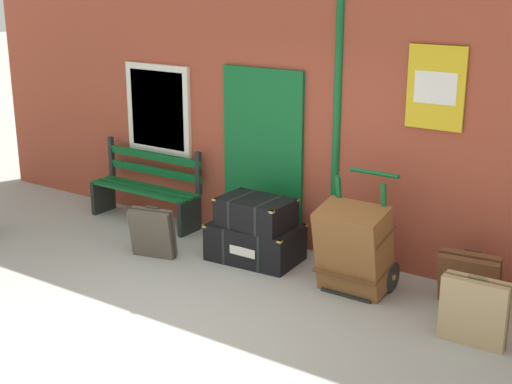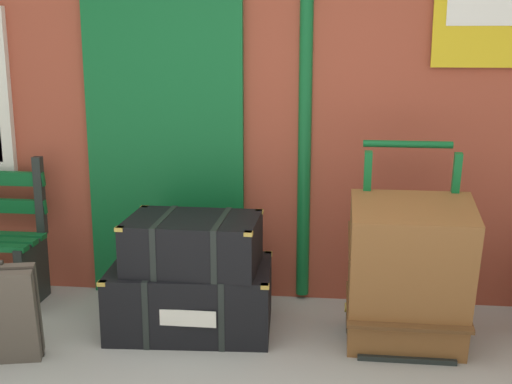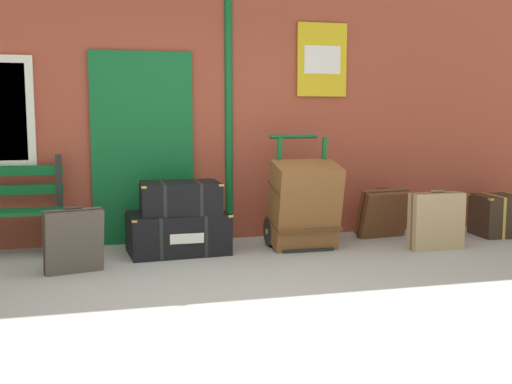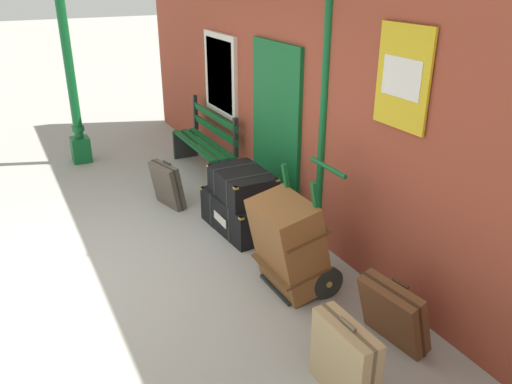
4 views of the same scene
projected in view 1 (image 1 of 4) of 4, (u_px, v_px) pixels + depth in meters
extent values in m
plane|color=#A3A099|center=(169.00, 329.00, 6.69)|extent=(60.00, 60.00, 0.00)
cube|color=#9E422D|center=(314.00, 114.00, 8.28)|extent=(10.40, 0.30, 3.20)
cube|color=#0F5B28|center=(263.00, 157.00, 8.62)|extent=(1.10, 0.05, 2.10)
cube|color=#093718|center=(262.00, 157.00, 8.61)|extent=(0.06, 0.02, 2.10)
cube|color=silver|center=(158.00, 109.00, 9.38)|extent=(1.04, 0.06, 1.16)
cube|color=silver|center=(158.00, 109.00, 9.37)|extent=(0.88, 0.02, 1.00)
cylinder|color=#0F5B28|center=(337.00, 120.00, 7.95)|extent=(0.09, 0.09, 3.14)
cube|color=gold|center=(436.00, 88.00, 7.21)|extent=(0.60, 0.02, 0.84)
cube|color=white|center=(435.00, 88.00, 7.20)|extent=(0.44, 0.01, 0.32)
cube|color=#0F5B28|center=(136.00, 192.00, 9.32)|extent=(1.60, 0.09, 0.04)
cube|color=#0F5B28|center=(144.00, 189.00, 9.43)|extent=(1.60, 0.09, 0.04)
cube|color=#0F5B28|center=(151.00, 186.00, 9.54)|extent=(1.60, 0.09, 0.04)
cube|color=#0F5B28|center=(153.00, 171.00, 9.53)|extent=(1.60, 0.05, 0.10)
cube|color=#0F5B28|center=(153.00, 156.00, 9.47)|extent=(1.60, 0.05, 0.10)
cube|color=black|center=(103.00, 196.00, 9.90)|extent=(0.06, 0.40, 0.45)
cube|color=black|center=(112.00, 157.00, 9.91)|extent=(0.06, 0.06, 0.56)
cube|color=black|center=(190.00, 216.00, 9.08)|extent=(0.06, 0.40, 0.45)
cube|color=black|center=(199.00, 174.00, 9.09)|extent=(0.06, 0.06, 0.56)
cube|color=black|center=(255.00, 242.00, 8.25)|extent=(1.04, 0.71, 0.42)
cube|color=black|center=(238.00, 239.00, 8.35)|extent=(0.08, 0.65, 0.43)
cube|color=black|center=(272.00, 246.00, 8.14)|extent=(0.08, 0.65, 0.43)
cube|color=#B79338|center=(205.00, 226.00, 8.17)|extent=(0.05, 0.05, 0.02)
cube|color=#B79338|center=(280.00, 242.00, 7.71)|extent=(0.05, 0.05, 0.02)
cube|color=#B79338|center=(233.00, 212.00, 8.67)|extent=(0.05, 0.05, 0.02)
cube|color=#B79338|center=(305.00, 225.00, 8.20)|extent=(0.05, 0.05, 0.02)
cube|color=silver|center=(241.00, 252.00, 7.97)|extent=(0.36, 0.01, 0.10)
cube|color=black|center=(256.00, 212.00, 8.10)|extent=(0.80, 0.55, 0.32)
cube|color=black|center=(243.00, 210.00, 8.20)|extent=(0.04, 0.55, 0.33)
cube|color=black|center=(269.00, 215.00, 8.00)|extent=(0.04, 0.55, 0.33)
cube|color=#B79338|center=(215.00, 199.00, 8.07)|extent=(0.05, 0.05, 0.02)
cube|color=#B79338|center=(272.00, 212.00, 7.65)|extent=(0.05, 0.05, 0.02)
cube|color=#B79338|center=(241.00, 189.00, 8.46)|extent=(0.05, 0.05, 0.02)
cube|color=#B79338|center=(297.00, 200.00, 8.05)|extent=(0.05, 0.05, 0.02)
cube|color=black|center=(351.00, 291.00, 7.44)|extent=(0.56, 0.28, 0.03)
cube|color=#0F5B28|center=(341.00, 228.00, 7.57)|extent=(0.04, 0.26, 1.19)
cube|color=#0F5B28|center=(385.00, 238.00, 7.30)|extent=(0.04, 0.26, 1.19)
cylinder|color=#0F5B28|center=(374.00, 173.00, 7.43)|extent=(0.54, 0.04, 0.04)
cylinder|color=black|center=(336.00, 263.00, 7.78)|extent=(0.04, 0.32, 0.32)
cylinder|color=#B79338|center=(336.00, 263.00, 7.78)|extent=(0.07, 0.06, 0.06)
cylinder|color=black|center=(391.00, 277.00, 7.43)|extent=(0.04, 0.32, 0.32)
cylinder|color=#B79338|center=(391.00, 277.00, 7.43)|extent=(0.07, 0.06, 0.06)
cube|color=brown|center=(354.00, 249.00, 7.32)|extent=(0.68, 0.61, 0.95)
cube|color=brown|center=(353.00, 267.00, 7.38)|extent=(0.70, 0.45, 0.12)
cube|color=brown|center=(355.00, 231.00, 7.27)|extent=(0.70, 0.45, 0.12)
cube|color=brown|center=(469.00, 279.00, 7.07)|extent=(0.61, 0.38, 0.57)
cylinder|color=#3A2112|center=(473.00, 251.00, 7.01)|extent=(0.16, 0.05, 0.03)
cube|color=#351E10|center=(469.00, 279.00, 7.07)|extent=(0.61, 0.25, 0.54)
cube|color=#51473D|center=(153.00, 233.00, 8.30)|extent=(0.55, 0.35, 0.59)
cylinder|color=#302A24|center=(152.00, 207.00, 8.22)|extent=(0.16, 0.07, 0.03)
cube|color=#2C2721|center=(153.00, 233.00, 8.30)|extent=(0.54, 0.24, 0.58)
cube|color=tan|center=(474.00, 311.00, 6.37)|extent=(0.59, 0.20, 0.60)
cylinder|color=brown|center=(478.00, 278.00, 6.28)|extent=(0.16, 0.03, 0.03)
cube|color=brown|center=(474.00, 311.00, 6.37)|extent=(0.60, 0.04, 0.61)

